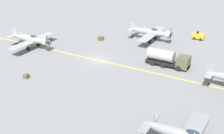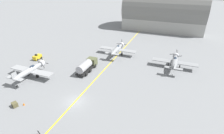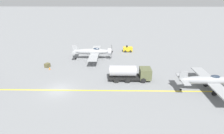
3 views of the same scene
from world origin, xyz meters
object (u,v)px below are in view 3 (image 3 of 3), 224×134
object	(u,v)px
airplane_far_center	(210,80)
traffic_cone	(50,68)
tow_tractor	(128,49)
supply_crate_mid_lane	(47,65)
fuel_tanker	(130,73)
airplane_mid_left	(93,52)

from	to	relation	value
airplane_far_center	traffic_cone	size ratio (longest dim) A/B	21.82
tow_tractor	traffic_cone	bearing A→B (deg)	-54.37
supply_crate_mid_lane	airplane_far_center	bearing A→B (deg)	72.44
fuel_tanker	airplane_mid_left	bearing A→B (deg)	-144.10
supply_crate_mid_lane	traffic_cone	xyz separation A→B (m)	(1.29, 0.92, -0.18)
traffic_cone	airplane_far_center	bearing A→B (deg)	74.18
airplane_far_center	traffic_cone	bearing A→B (deg)	-109.73
airplane_far_center	airplane_mid_left	bearing A→B (deg)	-129.38
tow_tractor	supply_crate_mid_lane	xyz separation A→B (m)	(11.58, -18.88, -0.34)
fuel_tanker	tow_tractor	world-z (taller)	fuel_tanker
airplane_mid_left	traffic_cone	size ratio (longest dim) A/B	21.82
airplane_far_center	airplane_mid_left	distance (m)	26.05
supply_crate_mid_lane	traffic_cone	bearing A→B (deg)	35.65
tow_tractor	supply_crate_mid_lane	world-z (taller)	tow_tractor
tow_tractor	supply_crate_mid_lane	bearing A→B (deg)	-58.47
fuel_tanker	supply_crate_mid_lane	xyz separation A→B (m)	(-6.02, -18.07, -1.05)
airplane_mid_left	fuel_tanker	xyz separation A→B (m)	(11.29, 8.18, -0.50)
airplane_mid_left	tow_tractor	bearing A→B (deg)	107.85
supply_crate_mid_lane	fuel_tanker	bearing A→B (deg)	71.58
airplane_far_center	traffic_cone	xyz separation A→B (m)	(-8.55, -30.18, -1.74)
fuel_tanker	tow_tractor	bearing A→B (deg)	177.36
fuel_tanker	traffic_cone	world-z (taller)	fuel_tanker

